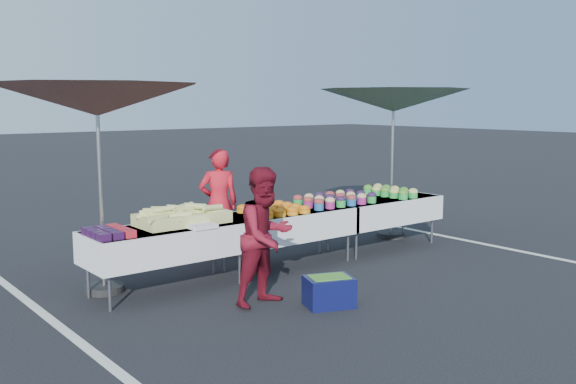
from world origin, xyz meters
TOP-DOWN VIEW (x-y plane):
  - ground at (0.00, 0.00)m, footprint 80.00×80.00m
  - stripe_left at (-3.20, 0.00)m, footprint 0.10×5.00m
  - stripe_right at (3.20, 0.00)m, footprint 0.10×5.00m
  - table_left at (-1.80, 0.00)m, footprint 1.86×0.81m
  - table_center at (0.00, 0.00)m, footprint 1.86×0.81m
  - table_right at (1.80, 0.00)m, footprint 1.86×0.81m
  - berry_punnets at (-2.51, -0.06)m, footprint 0.40×0.54m
  - corn_pile at (-1.56, 0.04)m, footprint 1.16×0.57m
  - plastic_bags at (-1.50, -0.30)m, footprint 0.30×0.25m
  - carrot_bowls at (-0.25, -0.01)m, footprint 0.75×0.69m
  - potato_cups at (0.85, 0.00)m, footprint 1.14×0.58m
  - bean_baskets at (2.06, 0.08)m, footprint 0.36×0.86m
  - vendor at (-0.43, 1.02)m, footprint 0.65×0.54m
  - customer at (-1.19, -1.12)m, footprint 0.79×0.65m
  - umbrella_left at (-2.39, 0.40)m, footprint 2.58×2.58m
  - umbrella_right at (2.45, 0.40)m, footprint 2.53×2.53m
  - storage_bin at (-0.71, -1.60)m, footprint 0.60×0.52m

SIDE VIEW (x-z plane):
  - ground at x=0.00m, z-range 0.00..0.00m
  - stripe_left at x=-3.20m, z-range 0.00..0.00m
  - stripe_right at x=3.20m, z-range 0.00..0.00m
  - storage_bin at x=-0.71m, z-range 0.01..0.33m
  - table_left at x=-1.80m, z-range 0.21..0.96m
  - table_center at x=0.00m, z-range 0.21..0.96m
  - table_right at x=1.80m, z-range 0.21..0.96m
  - customer at x=-1.19m, z-range 0.00..1.49m
  - vendor at x=-0.43m, z-range 0.00..1.53m
  - plastic_bags at x=-1.50m, z-range 0.75..0.80m
  - berry_punnets at x=-2.51m, z-range 0.75..0.83m
  - carrot_bowls at x=-0.25m, z-range 0.75..0.85m
  - bean_baskets at x=2.06m, z-range 0.75..0.90m
  - potato_cups at x=0.85m, z-range 0.75..0.91m
  - corn_pile at x=-1.56m, z-range 0.71..0.97m
  - umbrella_left at x=-2.39m, z-range 0.98..3.38m
  - umbrella_right at x=2.45m, z-range 0.98..3.39m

